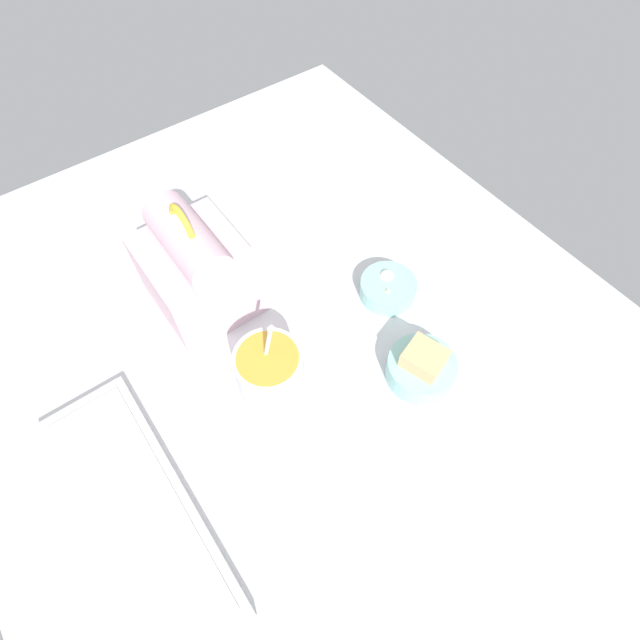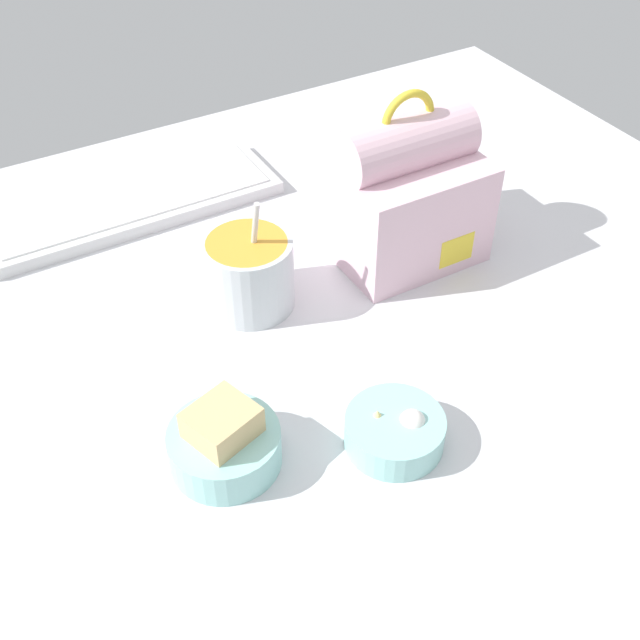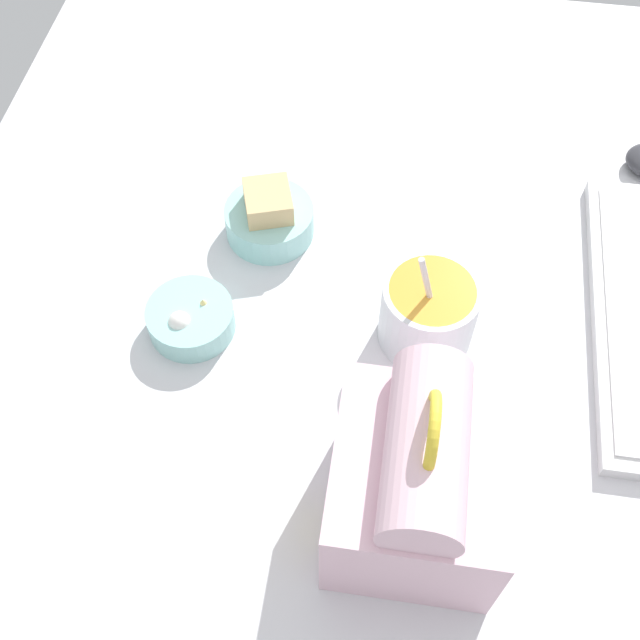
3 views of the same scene
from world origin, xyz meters
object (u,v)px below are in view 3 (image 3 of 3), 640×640
Objects in this scene: lunch_bag at (418,481)px; bento_bowl_snacks at (191,318)px; soup_cup at (428,312)px; bento_bowl_sandwich at (269,218)px.

lunch_bag is 2.21× the size of bento_bowl_snacks.
soup_cup is at bearing -179.43° from lunch_bag.
bento_bowl_snacks is (15.88, -6.44, -0.84)cm from bento_bowl_sandwich.
bento_bowl_sandwich is at bearing -148.96° from lunch_bag.
lunch_bag is 41.26cm from bento_bowl_sandwich.
bento_bowl_sandwich reaches higher than bento_bowl_snacks.
bento_bowl_sandwich is (-35.00, -21.06, -5.84)cm from lunch_bag.
lunch_bag is 22.33cm from soup_cup.
bento_bowl_sandwich is at bearing 157.92° from bento_bowl_snacks.
lunch_bag reaches higher than bento_bowl_snacks.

